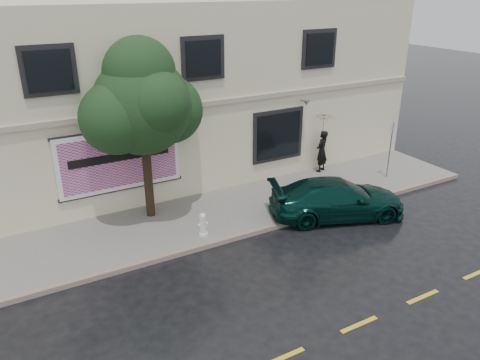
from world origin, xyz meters
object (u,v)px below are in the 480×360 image
car (337,199)px  pedestrian (322,151)px  fire_hydrant (203,224)px  street_tree (142,106)px

car → pedestrian: pedestrian is taller
fire_hydrant → car: bearing=-22.2°
pedestrian → fire_hydrant: bearing=-2.8°
fire_hydrant → street_tree: bearing=102.3°
car → fire_hydrant: car is taller
car → street_tree: 7.26m
car → pedestrian: bearing=-10.3°
pedestrian → street_tree: (-7.71, -0.40, 2.95)m
pedestrian → street_tree: 8.27m
pedestrian → fire_hydrant: size_ratio=2.31×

